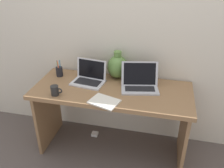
{
  "coord_description": "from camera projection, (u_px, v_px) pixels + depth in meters",
  "views": [
    {
      "loc": [
        0.43,
        -1.89,
        1.83
      ],
      "look_at": [
        0.0,
        0.0,
        0.78
      ],
      "focal_mm": 38.39,
      "sensor_mm": 36.0,
      "label": 1
    }
  ],
  "objects": [
    {
      "name": "ground_plane",
      "position": [
        112.0,
        148.0,
        2.58
      ],
      "size": [
        6.0,
        6.0,
        0.0
      ],
      "primitive_type": "plane",
      "color": "#564C47"
    },
    {
      "name": "back_wall",
      "position": [
        120.0,
        29.0,
        2.3
      ],
      "size": [
        4.4,
        0.04,
        2.4
      ],
      "primitive_type": "cube",
      "color": "beige",
      "rests_on": "ground"
    },
    {
      "name": "desk",
      "position": [
        112.0,
        103.0,
        2.3
      ],
      "size": [
        1.48,
        0.61,
        0.73
      ],
      "color": "olive",
      "rests_on": "ground"
    },
    {
      "name": "laptop_left",
      "position": [
        90.0,
        76.0,
        2.33
      ],
      "size": [
        0.33,
        0.26,
        0.21
      ],
      "color": "silver",
      "rests_on": "desk"
    },
    {
      "name": "laptop_right",
      "position": [
        140.0,
        81.0,
        2.22
      ],
      "size": [
        0.38,
        0.3,
        0.23
      ],
      "color": "#B2B2B7",
      "rests_on": "desk"
    },
    {
      "name": "green_vase",
      "position": [
        118.0,
        66.0,
        2.38
      ],
      "size": [
        0.2,
        0.2,
        0.28
      ],
      "color": "#5B843D",
      "rests_on": "desk"
    },
    {
      "name": "notebook_stack",
      "position": [
        104.0,
        102.0,
        2.02
      ],
      "size": [
        0.28,
        0.24,
        0.01
      ],
      "primitive_type": "cube",
      "rotation": [
        0.0,
        0.0,
        -0.31
      ],
      "color": "silver",
      "rests_on": "desk"
    },
    {
      "name": "coffee_mug",
      "position": [
        55.0,
        91.0,
        2.11
      ],
      "size": [
        0.11,
        0.07,
        0.09
      ],
      "color": "black",
      "rests_on": "desk"
    },
    {
      "name": "pen_cup",
      "position": [
        59.0,
        71.0,
        2.44
      ],
      "size": [
        0.07,
        0.07,
        0.17
      ],
      "color": "black",
      "rests_on": "desk"
    },
    {
      "name": "power_brick",
      "position": [
        95.0,
        134.0,
        2.75
      ],
      "size": [
        0.07,
        0.07,
        0.03
      ],
      "primitive_type": "cube",
      "color": "white",
      "rests_on": "ground"
    }
  ]
}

